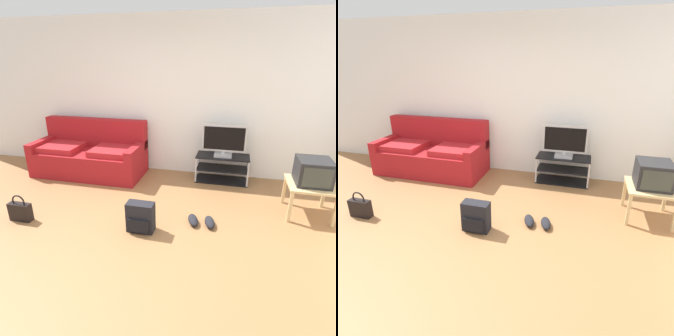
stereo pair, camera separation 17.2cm
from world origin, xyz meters
TOP-DOWN VIEW (x-y plane):
  - ground_plane at (0.00, 0.00)m, footprint 9.00×9.80m
  - wall_back at (0.00, 2.45)m, footprint 9.00×0.10m
  - couch at (-1.39, 1.94)m, footprint 1.97×0.89m
  - tv_stand at (0.99, 2.13)m, footprint 0.89×0.41m
  - flat_tv at (0.99, 2.11)m, footprint 0.72×0.22m
  - side_table at (2.19, 1.25)m, footprint 0.59×0.59m
  - crt_tv at (2.19, 1.27)m, footprint 0.42×0.44m
  - backpack at (0.12, 0.34)m, footprint 0.34×0.24m
  - handbag at (-1.50, 0.20)m, footprint 0.30×0.11m
  - sneakers_pair at (0.83, 0.66)m, footprint 0.41×0.30m

SIDE VIEW (x-z plane):
  - ground_plane at x=0.00m, z-range -0.02..0.00m
  - sneakers_pair at x=0.83m, z-range 0.00..0.09m
  - handbag at x=-1.50m, z-range -0.05..0.32m
  - backpack at x=0.12m, z-range 0.00..0.37m
  - tv_stand at x=0.99m, z-range 0.00..0.46m
  - couch at x=-1.39m, z-range -0.14..0.83m
  - side_table at x=2.19m, z-range 0.17..0.62m
  - crt_tv at x=2.19m, z-range 0.46..0.79m
  - flat_tv at x=0.99m, z-range 0.46..0.99m
  - wall_back at x=0.00m, z-range 0.00..2.70m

